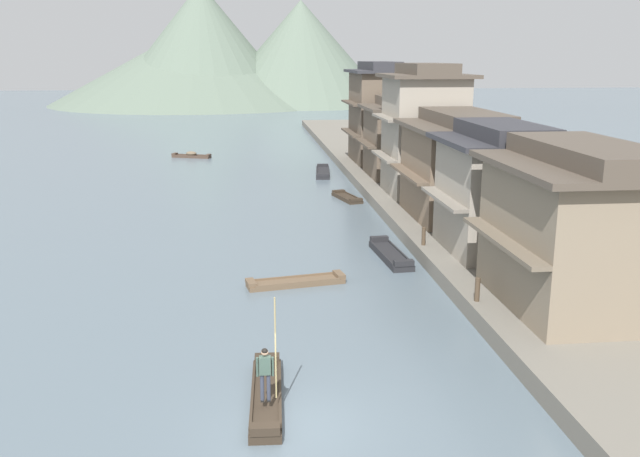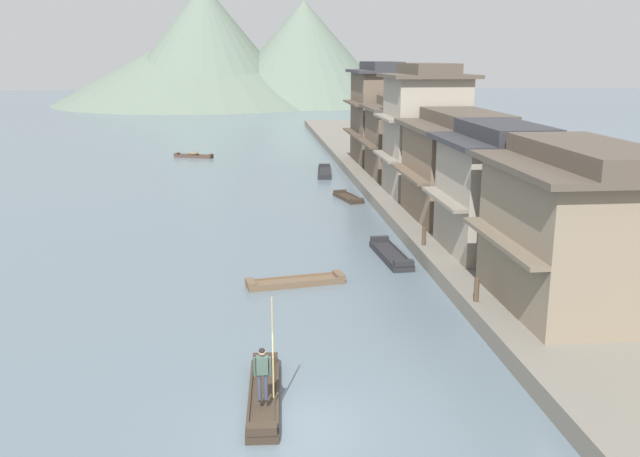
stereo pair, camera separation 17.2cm
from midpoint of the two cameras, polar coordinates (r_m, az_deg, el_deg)
ground_plane at (r=19.48m, az=-2.10°, el=-16.32°), size 400.00×400.00×0.00m
riverbank_right at (r=50.74m, az=14.14°, el=2.92°), size 18.00×110.00×0.72m
boat_foreground_poled at (r=20.74m, az=-4.46°, el=-13.82°), size 1.10×4.74×0.50m
boatman_person at (r=19.35m, az=-4.52°, el=-11.51°), size 0.57×0.26×3.04m
boat_moored_nearest at (r=48.62m, az=2.47°, el=2.59°), size 1.84×3.71×0.39m
boat_moored_second at (r=59.17m, az=0.46°, el=4.71°), size 1.74×5.81×0.48m
boat_moored_third at (r=70.18m, az=-10.44°, el=6.02°), size 4.03×2.16×0.64m
boat_moored_far at (r=34.55m, az=6.07°, el=-2.21°), size 1.39×4.87×0.56m
boat_midriver_drifting at (r=30.51m, az=-1.90°, el=-4.48°), size 4.51×1.76×0.38m
house_waterfront_nearest at (r=27.07m, az=21.35°, el=0.00°), size 6.76×7.91×6.14m
house_waterfront_second at (r=33.74m, az=14.99°, el=3.17°), size 6.04×6.53×6.14m
house_waterfront_tall at (r=40.55m, az=11.97°, el=5.11°), size 6.84×7.91×6.14m
house_waterfront_narrow at (r=46.99m, az=8.86°, el=8.07°), size 5.88×6.49×8.74m
house_waterfront_far at (r=54.22m, az=7.05°, el=7.54°), size 6.22×7.00×6.14m
house_waterfront_end at (r=61.44m, az=5.11°, el=9.57°), size 5.40×8.04×8.74m
mooring_post_dock_near at (r=27.00m, az=13.12°, el=-5.01°), size 0.20×0.20×0.93m
mooring_post_dock_mid at (r=34.43m, az=8.81°, el=-0.66°), size 0.20×0.20×0.90m
hill_far_west at (r=153.09m, az=-9.85°, el=13.37°), size 62.61×62.61×16.59m
hill_far_centre at (r=148.92m, az=-9.50°, el=14.89°), size 40.58×40.58×24.46m
hill_far_east at (r=147.97m, az=-1.30°, el=14.45°), size 38.31×38.31×21.25m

